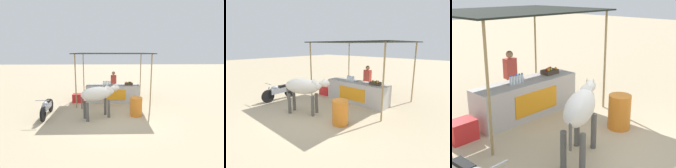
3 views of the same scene
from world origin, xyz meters
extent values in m
plane|color=tan|center=(0.00, 0.00, 0.00)|extent=(60.00, 60.00, 0.00)
cube|color=#B2ADA8|center=(0.00, 2.20, 0.48)|extent=(3.00, 0.80, 0.96)
cube|color=orange|center=(0.00, 1.79, 0.48)|extent=(1.40, 0.02, 0.58)
cube|color=black|center=(0.00, 2.50, 2.74)|extent=(4.20, 3.20, 0.04)
cylinder|color=#997F51|center=(-1.89, 1.06, 1.37)|extent=(0.06, 0.06, 2.74)
cylinder|color=#997F51|center=(1.89, 1.06, 1.37)|extent=(0.06, 0.06, 2.74)
cylinder|color=#997F51|center=(1.89, 3.94, 1.37)|extent=(0.06, 0.06, 2.74)
cylinder|color=silver|center=(-0.53, 2.15, 1.07)|extent=(0.07, 0.07, 0.22)
cylinder|color=blue|center=(-0.53, 2.15, 1.19)|extent=(0.04, 0.04, 0.03)
cylinder|color=silver|center=(-0.44, 2.15, 1.07)|extent=(0.07, 0.07, 0.22)
cylinder|color=blue|center=(-0.44, 2.15, 1.19)|extent=(0.04, 0.04, 0.03)
cylinder|color=silver|center=(-0.35, 2.15, 1.07)|extent=(0.07, 0.07, 0.22)
cylinder|color=blue|center=(-0.35, 2.15, 1.19)|extent=(0.04, 0.04, 0.03)
cylinder|color=silver|center=(-0.26, 2.15, 1.07)|extent=(0.07, 0.07, 0.22)
cylinder|color=blue|center=(-0.26, 2.15, 1.19)|extent=(0.04, 0.04, 0.03)
cylinder|color=silver|center=(-0.17, 2.15, 1.07)|extent=(0.07, 0.07, 0.22)
cylinder|color=blue|center=(-0.17, 2.15, 1.19)|extent=(0.04, 0.04, 0.03)
cube|color=#3F3326|center=(0.91, 2.25, 1.02)|extent=(0.44, 0.32, 0.12)
sphere|color=orange|center=(1.07, 2.17, 1.11)|extent=(0.08, 0.08, 0.08)
sphere|color=#B21E19|center=(0.79, 2.25, 1.11)|extent=(0.08, 0.08, 0.08)
sphere|color=orange|center=(0.93, 2.31, 1.11)|extent=(0.08, 0.08, 0.08)
sphere|color=#B21E19|center=(1.00, 2.32, 1.11)|extent=(0.08, 0.08, 0.08)
sphere|color=orange|center=(0.80, 2.18, 1.11)|extent=(0.08, 0.08, 0.08)
sphere|color=#8CB22D|center=(0.89, 2.18, 1.11)|extent=(0.08, 0.08, 0.08)
cylinder|color=#383842|center=(0.06, 2.95, 0.44)|extent=(0.22, 0.22, 0.88)
cube|color=#BF3F33|center=(0.06, 2.95, 1.16)|extent=(0.34, 0.20, 0.56)
sphere|color=#A87A56|center=(0.06, 2.95, 1.55)|extent=(0.20, 0.20, 0.20)
cube|color=red|center=(-1.98, 2.10, 0.24)|extent=(0.60, 0.44, 0.48)
cylinder|color=orange|center=(0.98, -0.08, 0.42)|extent=(0.54, 0.54, 0.84)
ellipsoid|color=silver|center=(-0.77, -0.30, 1.08)|extent=(1.49, 1.08, 0.60)
cylinder|color=#575551|center=(-0.41, 0.08, 0.39)|extent=(0.12, 0.12, 0.78)
cylinder|color=#575551|center=(-0.25, -0.25, 0.39)|extent=(0.12, 0.12, 0.78)
cylinder|color=#575551|center=(-1.29, -0.35, 0.39)|extent=(0.12, 0.12, 0.78)
cylinder|color=#575551|center=(-1.13, -0.68, 0.39)|extent=(0.12, 0.12, 0.78)
cylinder|color=silver|center=(-0.23, -0.04, 1.19)|extent=(0.51, 0.41, 0.41)
ellipsoid|color=silver|center=(0.04, 0.09, 1.25)|extent=(0.49, 0.39, 0.26)
cone|color=beige|center=(-0.01, 0.15, 1.39)|extent=(0.05, 0.05, 0.10)
cone|color=beige|center=(0.05, 0.02, 1.39)|extent=(0.05, 0.05, 0.10)
cylinder|color=#575551|center=(-1.36, -0.59, 0.81)|extent=(0.06, 0.06, 0.60)
cube|color=black|center=(-3.01, 0.14, 0.64)|extent=(0.20, 0.45, 0.10)
cylinder|color=#99999E|center=(-2.97, -0.59, 0.88)|extent=(0.55, 0.06, 0.03)
camera|label=1|loc=(-0.27, -7.54, 2.88)|focal=28.00mm
camera|label=2|loc=(4.60, -4.18, 2.62)|focal=28.00mm
camera|label=3|loc=(-5.04, -3.90, 3.23)|focal=50.00mm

